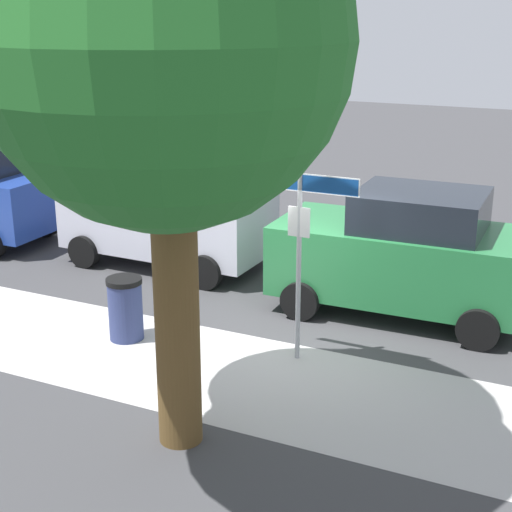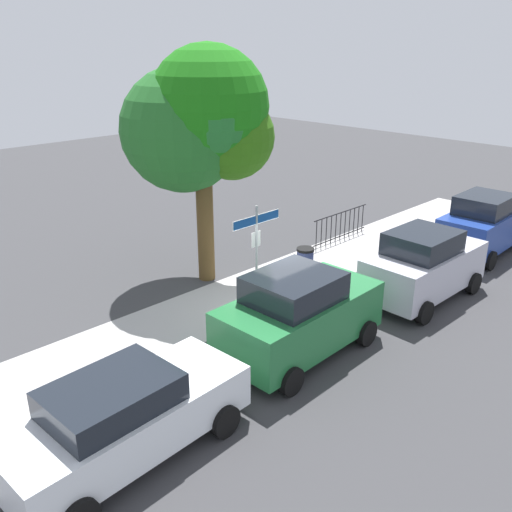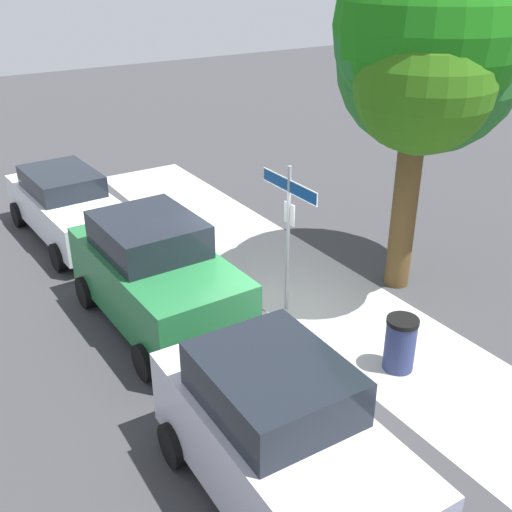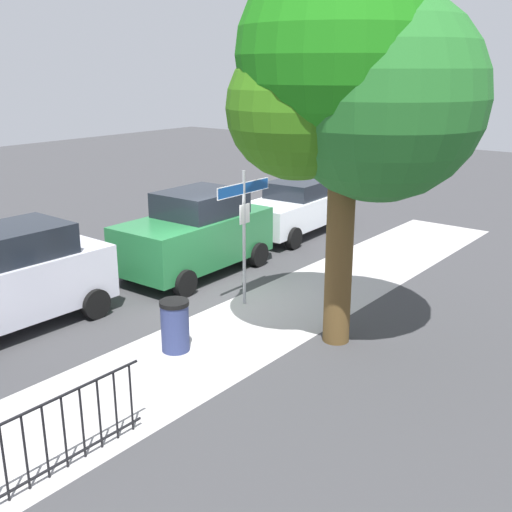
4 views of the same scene
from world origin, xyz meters
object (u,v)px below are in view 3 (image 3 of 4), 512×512
Objects in this scene: car_white at (68,205)px; car_green at (156,274)px; street_sign at (289,212)px; trash_bin at (400,344)px; shade_tree at (426,50)px; car_silver at (281,440)px.

car_green is at bearing -0.36° from car_white.
trash_bin is at bearing 10.76° from street_sign.
car_white is (-6.16, -5.20, -3.97)m from shade_tree.
car_green is (-0.92, -2.34, -1.05)m from street_sign.
shade_tree is 7.10× the size of trash_bin.
car_green is at bearing 175.21° from car_silver.
car_silver is at bearing -69.27° from trash_bin.
shade_tree is 8.98m from car_white.
street_sign reaches higher than car_green.
street_sign is 2.72m from car_green.
trash_bin is at bearing 37.27° from car_green.
street_sign is 3.84m from shade_tree.
car_white is at bearing -159.95° from trash_bin.
shade_tree is at bearing 37.32° from car_white.
shade_tree is at bearing 123.18° from car_silver.
car_silver is at bearing -4.50° from car_white.
car_white is 4.65× the size of trash_bin.
car_green is 4.83m from car_silver.
shade_tree is (0.43, 2.65, 2.74)m from street_sign.
shade_tree reaches higher than street_sign.
shade_tree is 1.72× the size of car_silver.
shade_tree is at bearing 80.71° from street_sign.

